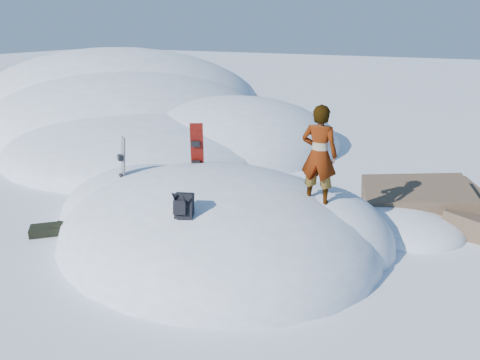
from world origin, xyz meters
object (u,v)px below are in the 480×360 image
at_px(backpack, 184,206).
at_px(person, 319,155).
at_px(snowboard_dark, 123,169).
at_px(snowboard_red, 197,155).

bearing_deg(backpack, person, 28.75).
relative_size(snowboard_dark, backpack, 3.01).
relative_size(snowboard_red, snowboard_dark, 1.01).
distance_m(snowboard_red, person, 3.11).
relative_size(snowboard_dark, person, 0.81).
distance_m(snowboard_dark, person, 4.71).
bearing_deg(snowboard_red, snowboard_dark, 174.99).
bearing_deg(person, backpack, 48.21).
xyz_separation_m(snowboard_red, backpack, (1.29, -2.50, -0.11)).
bearing_deg(backpack, snowboard_red, 96.95).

